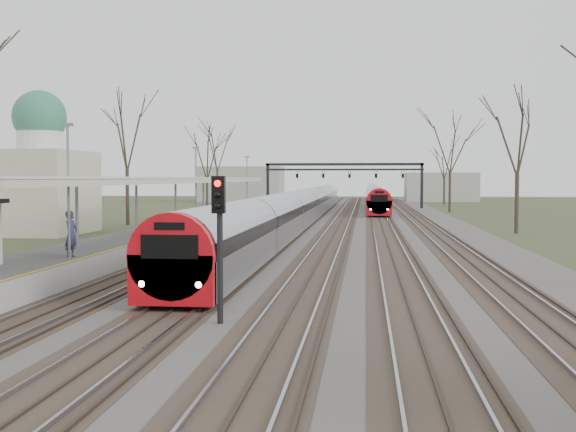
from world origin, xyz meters
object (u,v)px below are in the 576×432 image
object	(u,v)px
train_far	(375,195)
signal_post	(219,227)
train_near	(303,206)
passenger	(71,234)

from	to	relation	value
train_far	signal_post	world-z (taller)	signal_post
signal_post	train_near	bearing A→B (deg)	92.17
train_near	train_far	xyz separation A→B (m)	(7.00, 44.45, 0.00)
train_near	signal_post	world-z (taller)	signal_post
passenger	signal_post	distance (m)	10.28
signal_post	passenger	bearing A→B (deg)	134.82
passenger	train_near	bearing A→B (deg)	-1.12
train_near	passenger	distance (m)	39.37
train_far	passenger	xyz separation A→B (m)	(-12.47, -83.44, 0.42)
train_near	passenger	world-z (taller)	train_near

